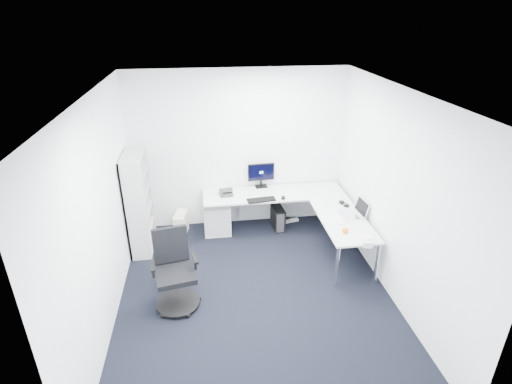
{
  "coord_description": "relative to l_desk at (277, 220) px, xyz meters",
  "views": [
    {
      "loc": [
        -0.58,
        -4.26,
        3.55
      ],
      "look_at": [
        0.15,
        1.05,
        1.05
      ],
      "focal_mm": 28.0,
      "sensor_mm": 36.0,
      "label": 1
    }
  ],
  "objects": [
    {
      "name": "task_chair",
      "position": [
        -1.58,
        -1.46,
        0.18
      ],
      "size": [
        0.69,
        0.69,
        1.05
      ],
      "primitive_type": null,
      "rotation": [
        0.0,
        0.0,
        0.19
      ],
      "color": "black",
      "rests_on": "ground"
    },
    {
      "name": "mouse",
      "position": [
        0.11,
        0.09,
        0.36
      ],
      "size": [
        0.09,
        0.11,
        0.03
      ],
      "primitive_type": "cube",
      "rotation": [
        0.0,
        0.0,
        -0.27
      ],
      "color": "black",
      "rests_on": "l_desk"
    },
    {
      "name": "wall_left",
      "position": [
        -2.35,
        -1.4,
        1.0
      ],
      "size": [
        0.02,
        4.2,
        2.7
      ],
      "primitive_type": "cube",
      "color": "white",
      "rests_on": "ground"
    },
    {
      "name": "white_keyboard",
      "position": [
        0.79,
        -0.64,
        0.35
      ],
      "size": [
        0.13,
        0.44,
        0.01
      ],
      "primitive_type": "cube",
      "rotation": [
        0.0,
        0.0,
        -0.0
      ],
      "color": "silver",
      "rests_on": "l_desk"
    },
    {
      "name": "black_pc_tower",
      "position": [
        0.08,
        0.36,
        -0.15
      ],
      "size": [
        0.21,
        0.41,
        0.39
      ],
      "primitive_type": "cube",
      "rotation": [
        0.0,
        0.0,
        0.09
      ],
      "color": "black",
      "rests_on": "ground"
    },
    {
      "name": "ceiling",
      "position": [
        -0.55,
        -1.4,
        2.35
      ],
      "size": [
        4.2,
        4.2,
        0.0
      ],
      "primitive_type": "plane",
      "color": "white"
    },
    {
      "name": "laptop",
      "position": [
        0.96,
        -0.62,
        0.47
      ],
      "size": [
        0.38,
        0.37,
        0.25
      ],
      "primitive_type": null,
      "rotation": [
        0.0,
        0.0,
        0.09
      ],
      "color": "silver",
      "rests_on": "l_desk"
    },
    {
      "name": "l_desk",
      "position": [
        0.0,
        0.0,
        0.0
      ],
      "size": [
        2.37,
        1.33,
        0.69
      ],
      "primitive_type": null,
      "color": "silver",
      "rests_on": "ground"
    },
    {
      "name": "bookshelf",
      "position": [
        -2.17,
        0.05,
        0.45
      ],
      "size": [
        0.31,
        0.79,
        1.59
      ],
      "primitive_type": null,
      "color": "#B0B3B2",
      "rests_on": "ground"
    },
    {
      "name": "wall_front",
      "position": [
        -0.55,
        -3.5,
        1.0
      ],
      "size": [
        3.6,
        0.02,
        2.7
      ],
      "primitive_type": "cube",
      "color": "white",
      "rests_on": "ground"
    },
    {
      "name": "wall_back",
      "position": [
        -0.55,
        0.7,
        1.0
      ],
      "size": [
        3.6,
        0.02,
        2.7
      ],
      "primitive_type": "cube",
      "color": "white",
      "rests_on": "ground"
    },
    {
      "name": "drawer_pedestal",
      "position": [
        -0.97,
        0.42,
        -0.01
      ],
      "size": [
        0.45,
        0.55,
        0.68
      ],
      "primitive_type": "cube",
      "color": "silver",
      "rests_on": "ground"
    },
    {
      "name": "power_strip",
      "position": [
        0.31,
        0.52,
        -0.32
      ],
      "size": [
        0.39,
        0.16,
        0.04
      ],
      "primitive_type": "cube",
      "rotation": [
        0.0,
        0.0,
        0.25
      ],
      "color": "silver",
      "rests_on": "ground"
    },
    {
      "name": "beige_pc_tower",
      "position": [
        -1.59,
        0.39,
        -0.16
      ],
      "size": [
        0.24,
        0.42,
        0.38
      ],
      "primitive_type": "cube",
      "rotation": [
        0.0,
        0.0,
        -0.17
      ],
      "color": "beige",
      "rests_on": "ground"
    },
    {
      "name": "ground",
      "position": [
        -0.55,
        -1.4,
        -0.35
      ],
      "size": [
        4.2,
        4.2,
        0.0
      ],
      "primitive_type": "plane",
      "color": "black"
    },
    {
      "name": "wall_right",
      "position": [
        1.25,
        -1.4,
        1.0
      ],
      "size": [
        0.02,
        4.2,
        2.7
      ],
      "primitive_type": "cube",
      "color": "white",
      "rests_on": "ground"
    },
    {
      "name": "desk_phone",
      "position": [
        -0.81,
        0.36,
        0.42
      ],
      "size": [
        0.23,
        0.23,
        0.14
      ],
      "primitive_type": null,
      "rotation": [
        0.0,
        0.0,
        0.11
      ],
      "color": "#2E2E31",
      "rests_on": "l_desk"
    },
    {
      "name": "tissue_box",
      "position": [
        0.94,
        -1.4,
        0.39
      ],
      "size": [
        0.16,
        0.25,
        0.08
      ],
      "primitive_type": "cube",
      "rotation": [
        0.0,
        0.0,
        -0.21
      ],
      "color": "silver",
      "rests_on": "l_desk"
    },
    {
      "name": "orange_fruit",
      "position": [
        0.75,
        -1.1,
        0.39
      ],
      "size": [
        0.08,
        0.08,
        0.08
      ],
      "primitive_type": "sphere",
      "color": "orange",
      "rests_on": "l_desk"
    },
    {
      "name": "headphones",
      "position": [
        1.02,
        -0.26,
        0.37
      ],
      "size": [
        0.18,
        0.23,
        0.05
      ],
      "primitive_type": null,
      "rotation": [
        0.0,
        0.0,
        0.29
      ],
      "color": "black",
      "rests_on": "l_desk"
    },
    {
      "name": "black_keyboard",
      "position": [
        -0.26,
        0.08,
        0.36
      ],
      "size": [
        0.48,
        0.21,
        0.02
      ],
      "primitive_type": "cube",
      "rotation": [
        0.0,
        0.0,
        0.1
      ],
      "color": "black",
      "rests_on": "l_desk"
    },
    {
      "name": "monitor",
      "position": [
        -0.18,
        0.61,
        0.57
      ],
      "size": [
        0.47,
        0.17,
        0.44
      ],
      "primitive_type": null,
      "rotation": [
        0.0,
        0.0,
        0.06
      ],
      "color": "black",
      "rests_on": "l_desk"
    }
  ]
}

